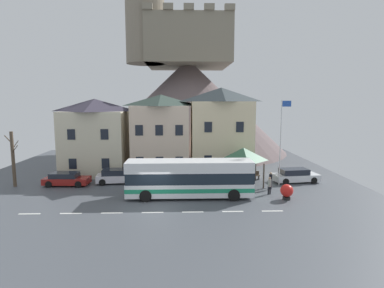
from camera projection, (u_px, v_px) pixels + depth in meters
The scene contains 16 objects.
ground_plane at pixel (154, 207), 24.81m from camera, with size 40.00×60.00×0.07m.
townhouse_00 at pixel (96, 137), 35.82m from camera, with size 6.85×5.93×8.51m.
townhouse_01 at pixel (161, 134), 36.50m from camera, with size 6.27×6.87×8.99m.
townhouse_02 at pixel (221, 131), 35.94m from camera, with size 6.71×5.38×9.75m.
hilltop_castle at pixel (187, 100), 52.22m from camera, with size 32.14×32.14×24.70m.
transit_bus at pixel (190, 179), 26.99m from camera, with size 10.76×2.64×3.21m.
bus_shelter at pixel (243, 154), 31.17m from camera, with size 3.60×3.60×3.68m.
parked_car_00 at pixel (295, 176), 32.27m from camera, with size 4.74×2.35×1.40m.
parked_car_01 at pixel (116, 176), 31.89m from camera, with size 3.94×2.16×1.42m.
parked_car_02 at pixel (66, 179), 31.00m from camera, with size 4.40×2.04×1.28m.
pedestrian_00 at pixel (271, 180), 29.55m from camera, with size 0.30×0.30×1.65m.
pedestrian_01 at pixel (269, 184), 27.98m from camera, with size 0.31×0.31×1.56m.
public_bench at pixel (252, 175), 33.40m from camera, with size 1.65×0.48×0.87m.
flagpole at pixel (281, 137), 30.51m from camera, with size 0.95×0.10×8.34m.
harbour_buoy at pixel (287, 191), 26.42m from camera, with size 1.07×1.07×1.32m.
bare_tree_00 at pixel (13, 159), 30.31m from camera, with size 1.80×1.53×5.36m.
Camera 1 is at (2.16, -24.03, 8.14)m, focal length 29.54 mm.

